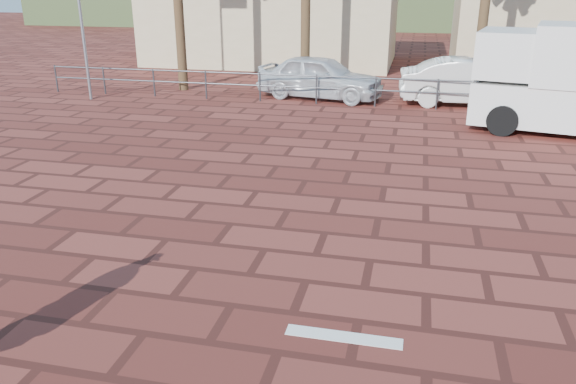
# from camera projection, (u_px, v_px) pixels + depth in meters

# --- Properties ---
(ground) EXTENTS (120.00, 120.00, 0.00)m
(ground) POSITION_uv_depth(u_px,v_px,m) (306.00, 281.00, 7.95)
(ground) COLOR maroon
(ground) RESTS_ON ground
(paint_stripe) EXTENTS (1.40, 0.22, 0.01)m
(paint_stripe) POSITION_uv_depth(u_px,v_px,m) (344.00, 337.00, 6.71)
(paint_stripe) COLOR white
(paint_stripe) RESTS_ON ground
(guardrail) EXTENTS (24.06, 0.06, 1.00)m
(guardrail) POSITION_uv_depth(u_px,v_px,m) (376.00, 86.00, 18.65)
(guardrail) COLOR #47494F
(guardrail) RESTS_ON ground
(building_west) EXTENTS (12.60, 7.60, 4.50)m
(building_west) POSITION_uv_depth(u_px,v_px,m) (274.00, 16.00, 28.44)
(building_west) COLOR beige
(building_west) RESTS_ON ground
(building_east) EXTENTS (10.60, 6.60, 5.00)m
(building_east) POSITION_uv_depth(u_px,v_px,m) (563.00, 12.00, 27.26)
(building_east) COLOR beige
(building_east) RESTS_ON ground
(car_silver) EXTENTS (4.75, 2.65, 1.53)m
(car_silver) POSITION_uv_depth(u_px,v_px,m) (320.00, 77.00, 19.95)
(car_silver) COLOR silver
(car_silver) RESTS_ON ground
(car_white) EXTENTS (4.78, 1.96, 1.54)m
(car_white) POSITION_uv_depth(u_px,v_px,m) (470.00, 82.00, 18.88)
(car_white) COLOR silver
(car_white) RESTS_ON ground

